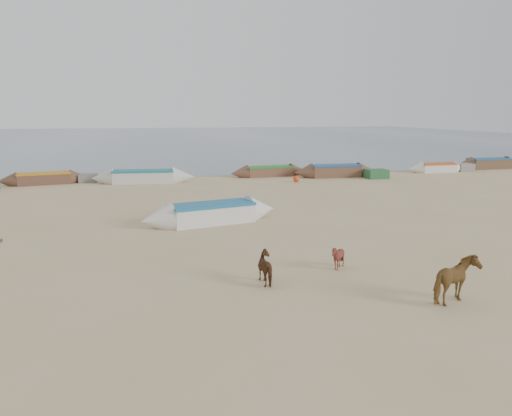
# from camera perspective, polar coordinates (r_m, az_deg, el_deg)

# --- Properties ---
(ground) EXTENTS (140.00, 140.00, 0.00)m
(ground) POSITION_cam_1_polar(r_m,az_deg,el_deg) (16.18, 3.24, -6.10)
(ground) COLOR tan
(ground) RESTS_ON ground
(sea) EXTENTS (160.00, 160.00, 0.00)m
(sea) POSITION_cam_1_polar(r_m,az_deg,el_deg) (97.05, -10.63, 7.93)
(sea) COLOR slate
(sea) RESTS_ON ground
(cow_adult) EXTENTS (1.56, 1.21, 1.20)m
(cow_adult) POSITION_cam_1_polar(r_m,az_deg,el_deg) (13.51, 21.87, -7.69)
(cow_adult) COLOR brown
(cow_adult) RESTS_ON ground
(calf_front) EXTENTS (0.75, 0.68, 0.77)m
(calf_front) POSITION_cam_1_polar(r_m,az_deg,el_deg) (15.46, 9.33, -5.55)
(calf_front) COLOR #59251C
(calf_front) RESTS_ON ground
(calf_right) EXTENTS (1.10, 1.15, 0.89)m
(calf_right) POSITION_cam_1_polar(r_m,az_deg,el_deg) (14.06, 1.49, -6.82)
(calf_right) COLOR #54321B
(calf_right) RESTS_ON ground
(near_canoe) EXTENTS (6.32, 2.87, 0.87)m
(near_canoe) POSITION_cam_1_polar(r_m,az_deg,el_deg) (21.62, -5.14, -0.59)
(near_canoe) COLOR silver
(near_canoe) RESTS_ON ground
(waterline_canoes) EXTENTS (56.84, 3.93, 0.92)m
(waterline_canoes) POSITION_cam_1_polar(r_m,az_deg,el_deg) (35.76, -6.06, 3.92)
(waterline_canoes) COLOR brown
(waterline_canoes) RESTS_ON ground
(beach_clutter) EXTENTS (42.90, 4.00, 0.64)m
(beach_clutter) POSITION_cam_1_polar(r_m,az_deg,el_deg) (35.33, -0.68, 3.70)
(beach_clutter) COLOR #2A5D3A
(beach_clutter) RESTS_ON ground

